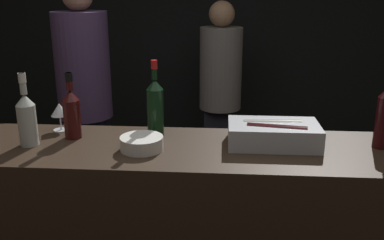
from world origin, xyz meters
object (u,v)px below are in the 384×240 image
Objects in this scene: red_wine_bottle_black_foil at (72,112)px; ice_bin_with_bottles at (274,133)px; bowl_white at (142,143)px; wine_glass at (60,111)px; red_wine_bottle_tall at (384,115)px; person_in_hoodie at (220,88)px; person_blond_tee at (85,94)px; white_wine_bottle at (27,117)px; red_wine_bottle_burgundy at (155,106)px.

ice_bin_with_bottles is at bearing -1.76° from red_wine_bottle_black_foil.
bowl_white is 0.52m from wine_glass.
red_wine_bottle_tall reaches higher than bowl_white.
person_in_hoodie is 1.15m from person_blond_tee.
person_blond_tee is at bearing 100.78° from wine_glass.
red_wine_bottle_tall is 0.23× the size of person_in_hoodie.
person_blond_tee is at bearing 118.54° from bowl_white.
red_wine_bottle_tall is at bearing 167.61° from person_blond_tee.
wine_glass is 0.44× the size of red_wine_bottle_black_foil.
wine_glass is (-1.05, 0.13, 0.05)m from ice_bin_with_bottles.
red_wine_bottle_tall is at bearing -4.94° from wine_glass.
ice_bin_with_bottles is 1.62m from person_blond_tee.
person_in_hoodie is at bearing 79.29° from bowl_white.
red_wine_bottle_burgundy is at bearing 17.68° from white_wine_bottle.
white_wine_bottle reaches higher than wine_glass.
ice_bin_with_bottles is at bearing -9.51° from red_wine_bottle_burgundy.
white_wine_bottle is at bearing -162.32° from red_wine_bottle_burgundy.
wine_glass reaches higher than bowl_white.
white_wine_bottle is at bearing -177.00° from red_wine_bottle_tall.
red_wine_bottle_black_foil is at bearing 159.28° from bowl_white.
red_wine_bottle_black_foil is 1.08m from person_blond_tee.
red_wine_bottle_tall reaches higher than red_wine_bottle_black_foil.
bowl_white is at bearing -20.72° from red_wine_bottle_black_foil.
white_wine_bottle is (-0.07, -0.22, 0.03)m from wine_glass.
ice_bin_with_bottles is at bearing -169.98° from person_in_hoodie.
bowl_white is 0.39m from red_wine_bottle_black_foil.
person_in_hoodie is (0.69, 1.65, -0.26)m from red_wine_bottle_black_foil.
bowl_white is 0.23m from red_wine_bottle_burgundy.
bowl_white is 0.11× the size of person_blond_tee.
bowl_white is at bearing -99.33° from red_wine_bottle_burgundy.
red_wine_bottle_burgundy is at bearing 9.37° from red_wine_bottle_black_foil.
red_wine_bottle_burgundy reaches higher than bowl_white.
wine_glass reaches higher than ice_bin_with_bottles.
ice_bin_with_bottles is 0.25× the size of person_in_hoodie.
person_in_hoodie is at bearing 63.91° from white_wine_bottle.
wine_glass is at bearing 175.57° from red_wine_bottle_burgundy.
wine_glass is at bearing 172.85° from ice_bin_with_bottles.
person_in_hoodie reaches higher than white_wine_bottle.
bowl_white is 0.57× the size of white_wine_bottle.
white_wine_bottle is 1.98m from person_in_hoodie.
wine_glass is 0.96m from person_blond_tee.
person_blond_tee is at bearing 124.60° from red_wine_bottle_burgundy.
person_in_hoodie is (0.79, 1.54, -0.23)m from wine_glass.
red_wine_bottle_black_foil is (-0.95, 0.03, 0.07)m from ice_bin_with_bottles.
person_blond_tee is (-0.28, 1.03, -0.17)m from red_wine_bottle_black_foil.
red_wine_bottle_tall reaches higher than red_wine_bottle_burgundy.
wine_glass is at bearing 134.30° from red_wine_bottle_black_foil.
bowl_white is at bearing -2.36° from white_wine_bottle.
person_blond_tee is at bearing 123.82° from person_in_hoodie.
bowl_white is 0.52× the size of red_wine_bottle_burgundy.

